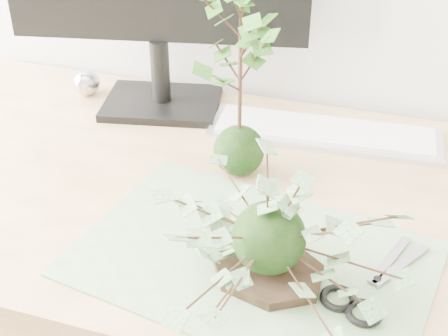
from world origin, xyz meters
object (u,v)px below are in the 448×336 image
(maple_kokedama, at_px, (241,32))
(keyboard, at_px, (324,132))
(ivy_kokedama, at_px, (270,209))
(desk, at_px, (296,243))

(maple_kokedama, xyz_separation_m, keyboard, (0.12, 0.17, -0.25))
(maple_kokedama, height_order, keyboard, maple_kokedama)
(ivy_kokedama, relative_size, maple_kokedama, 1.00)
(desk, height_order, ivy_kokedama, ivy_kokedama)
(maple_kokedama, distance_m, keyboard, 0.32)
(desk, relative_size, maple_kokedama, 4.41)
(ivy_kokedama, height_order, maple_kokedama, maple_kokedama)
(maple_kokedama, bearing_deg, ivy_kokedama, -64.82)
(desk, relative_size, ivy_kokedama, 4.39)
(ivy_kokedama, distance_m, maple_kokedama, 0.30)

